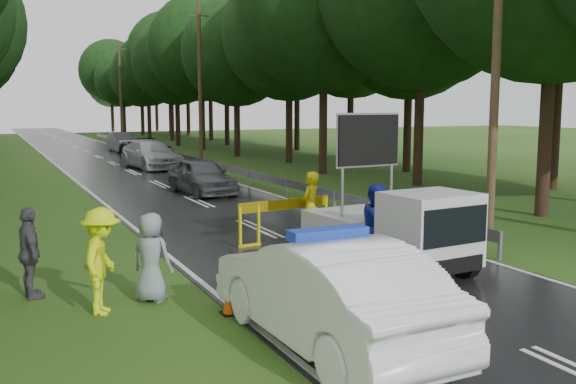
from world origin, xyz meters
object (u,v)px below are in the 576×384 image
work_truck (397,230)px  queue_car_second (151,155)px  barrier (285,210)px  officer (310,207)px  queue_car_third (146,149)px  queue_car_first (201,176)px  civilian (378,227)px  queue_car_fourth (123,142)px  police_sedan (327,292)px

work_truck → queue_car_second: bearing=83.8°
barrier → officer: (0.67, -0.20, 0.06)m
work_truck → queue_car_third: size_ratio=0.83×
queue_car_first → civilian: bearing=-95.0°
work_truck → queue_car_fourth: bearing=82.6°
queue_car_fourth → barrier: bearing=-96.2°
civilian → queue_car_first: civilian is taller
officer → queue_car_third: size_ratio=0.35×
work_truck → queue_car_third: work_truck is taller
barrier → civilian: bearing=-87.5°
officer → queue_car_third: bearing=-131.3°
civilian → queue_car_third: civilian is taller
work_truck → queue_car_second: 25.59m
officer → civilian: 3.30m
barrier → officer: size_ratio=1.48×
civilian → work_truck: bearing=-78.7°
police_sedan → queue_car_first: 17.47m
queue_car_first → queue_car_fourth: bearing=82.1°
officer → queue_car_second: bearing=-129.5°
barrier → queue_car_fourth: (2.69, 36.14, -0.12)m
queue_car_first → officer: bearing=-95.2°
work_truck → queue_car_second: (0.56, 25.59, -0.12)m
officer → queue_car_fourth: bearing=-130.4°
work_truck → queue_car_third: (1.66, 31.59, -0.19)m
work_truck → barrier: (-1.00, 3.76, -0.05)m
civilian → queue_car_third: size_ratio=0.36×
queue_car_second → queue_car_third: bearing=72.2°
queue_car_second → queue_car_fourth: bearing=78.0°
barrier → queue_car_third: queue_car_third is taller
barrier → queue_car_first: bearing=76.8°
barrier → civilian: size_ratio=1.45×
officer → work_truck: bearing=58.0°
work_truck → queue_car_second: work_truck is taller
queue_car_second → queue_car_fourth: 14.36m
queue_car_first → queue_car_third: 17.80m
police_sedan → barrier: 7.47m
queue_car_second → queue_car_third: 6.10m
police_sedan → work_truck: bearing=-139.1°
queue_car_first → queue_car_second: size_ratio=0.79×
civilian → barrier: bearing=59.8°
officer → queue_car_second: 22.04m
work_truck → queue_car_fourth: work_truck is taller
barrier → queue_car_third: (2.65, 27.82, -0.14)m
civilian → queue_car_first: bearing=48.1°
officer → queue_car_first: officer is taller
queue_car_first → queue_car_second: queue_car_second is taller
queue_car_first → queue_car_third: bearing=80.3°
work_truck → civilian: (-0.34, 0.26, 0.04)m
queue_car_first → queue_car_fourth: (1.80, 26.04, 0.01)m
work_truck → queue_car_fourth: 39.94m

